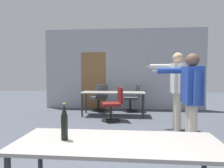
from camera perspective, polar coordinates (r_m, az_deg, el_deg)
back_wall at (r=7.25m, az=3.13°, el=4.17°), size 5.78×0.12×2.88m
conference_table_near at (r=1.85m, az=1.59°, el=-18.16°), size 1.81×0.68×0.72m
conference_table_far at (r=6.13m, az=0.33°, el=-2.96°), size 1.94×0.66×0.72m
person_far_watching at (r=4.75m, az=18.02°, el=0.09°), size 0.81×0.66×1.77m
person_right_polo at (r=3.63m, az=21.60°, el=-2.33°), size 0.76×0.69×1.65m
office_chair_side_rolled at (r=5.50m, az=0.44°, el=-6.10°), size 0.62×0.57×0.92m
office_chair_mid_tucked at (r=6.85m, az=5.88°, el=-4.25°), size 0.57×0.52×0.91m
office_chair_near_pushed at (r=6.86m, az=-3.67°, el=-4.17°), size 0.67×0.68×0.92m
beer_bottle at (r=1.87m, az=-13.46°, el=-10.67°), size 0.06×0.06×0.33m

